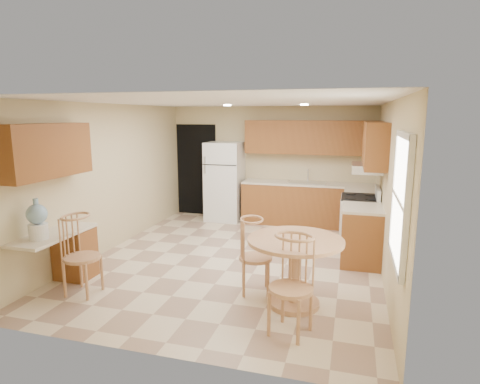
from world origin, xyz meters
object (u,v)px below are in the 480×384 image
(chair_desk, at_px, (76,250))
(chair_table_a, at_px, (254,250))
(chair_table_b, at_px, (290,280))
(dining_table, at_px, (295,262))
(water_crock, at_px, (37,221))
(refrigerator, at_px, (225,181))
(stove, at_px, (359,222))

(chair_desk, bearing_deg, chair_table_a, 106.74)
(chair_desk, bearing_deg, chair_table_b, 84.50)
(dining_table, bearing_deg, chair_table_b, -86.19)
(chair_table_b, distance_m, water_crock, 3.22)
(refrigerator, height_order, water_crock, refrigerator)
(chair_table_b, distance_m, chair_desk, 2.76)
(refrigerator, xyz_separation_m, chair_desk, (-0.60, -4.25, -0.23))
(chair_table_a, distance_m, chair_desk, 2.25)
(stove, height_order, chair_desk, stove)
(dining_table, bearing_deg, refrigerator, 119.31)
(chair_table_a, relative_size, water_crock, 1.90)
(chair_table_b, bearing_deg, water_crock, 13.65)
(chair_table_a, xyz_separation_m, chair_table_b, (0.60, -0.91, 0.05))
(chair_table_b, bearing_deg, chair_desk, 10.98)
(chair_desk, bearing_deg, dining_table, 100.23)
(stove, relative_size, chair_table_a, 1.10)
(stove, bearing_deg, chair_desk, -138.93)
(stove, xyz_separation_m, chair_desk, (-3.47, -3.03, 0.16))
(chair_desk, bearing_deg, water_crock, -76.75)
(refrigerator, height_order, stove, refrigerator)
(dining_table, relative_size, chair_table_b, 1.09)
(dining_table, bearing_deg, chair_desk, -169.27)
(chair_table_b, xyz_separation_m, chair_desk, (-2.75, 0.24, -0.01))
(refrigerator, height_order, dining_table, refrigerator)
(refrigerator, bearing_deg, stove, -22.99)
(chair_table_b, bearing_deg, refrigerator, -48.45)
(chair_table_a, bearing_deg, water_crock, -89.65)
(refrigerator, bearing_deg, water_crock, -103.55)
(dining_table, xyz_separation_m, water_crock, (-3.15, -0.62, 0.45))
(dining_table, relative_size, chair_desk, 1.11)
(chair_table_a, height_order, water_crock, water_crock)
(refrigerator, relative_size, water_crock, 3.32)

